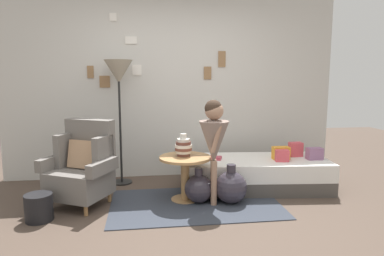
{
  "coord_description": "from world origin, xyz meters",
  "views": [
    {
      "loc": [
        -0.42,
        -3.19,
        1.48
      ],
      "look_at": [
        0.15,
        0.95,
        0.85
      ],
      "focal_mm": 32.88,
      "sensor_mm": 36.0,
      "label": 1
    }
  ],
  "objects": [
    {
      "name": "pillow_extra",
      "position": [
        1.3,
        0.96,
        0.47
      ],
      "size": [
        0.18,
        0.14,
        0.15
      ],
      "primitive_type": "cube",
      "rotation": [
        0.0,
        0.0,
        -0.14
      ],
      "color": "#D64C56",
      "rests_on": "daybed"
    },
    {
      "name": "demijohn_near",
      "position": [
        0.2,
        0.71,
        0.17
      ],
      "size": [
        0.33,
        0.33,
        0.42
      ],
      "color": "#332D38",
      "rests_on": "ground"
    },
    {
      "name": "armchair",
      "position": [
        -1.13,
        0.86,
        0.44
      ],
      "size": [
        0.9,
        0.82,
        0.97
      ],
      "color": "#9E7042",
      "rests_on": "ground"
    },
    {
      "name": "ground_plane",
      "position": [
        0.0,
        0.0,
        0.0
      ],
      "size": [
        12.0,
        12.0,
        0.0
      ],
      "primitive_type": "plane",
      "color": "#4C3D33"
    },
    {
      "name": "pillow_mid",
      "position": [
        1.59,
        1.2,
        0.49
      ],
      "size": [
        0.17,
        0.13,
        0.19
      ],
      "primitive_type": "cube",
      "rotation": [
        0.0,
        0.0,
        0.03
      ],
      "color": "#D64C56",
      "rests_on": "daybed"
    },
    {
      "name": "daybed",
      "position": [
        0.99,
        1.12,
        0.2
      ],
      "size": [
        1.97,
        0.97,
        0.4
      ],
      "color": "#4C4742",
      "rests_on": "ground"
    },
    {
      "name": "magazine_basket",
      "position": [
        -1.51,
        0.43,
        0.14
      ],
      "size": [
        0.28,
        0.28,
        0.28
      ],
      "primitive_type": "cylinder",
      "color": "black",
      "rests_on": "ground"
    },
    {
      "name": "vase_striped",
      "position": [
        0.03,
        0.85,
        0.64
      ],
      "size": [
        0.2,
        0.2,
        0.27
      ],
      "color": "brown",
      "rests_on": "side_table"
    },
    {
      "name": "pillow_head",
      "position": [
        1.76,
        0.99,
        0.48
      ],
      "size": [
        0.2,
        0.12,
        0.15
      ],
      "primitive_type": "cube",
      "rotation": [
        0.0,
        0.0,
        0.01
      ],
      "color": "gray",
      "rests_on": "daybed"
    },
    {
      "name": "gallery_wall",
      "position": [
        -0.0,
        1.95,
        1.3
      ],
      "size": [
        4.8,
        0.12,
        2.6
      ],
      "color": "beige",
      "rests_on": "ground"
    },
    {
      "name": "side_table",
      "position": [
        0.05,
        0.81,
        0.39
      ],
      "size": [
        0.61,
        0.61,
        0.53
      ],
      "color": "tan",
      "rests_on": "ground"
    },
    {
      "name": "rug",
      "position": [
        0.15,
        0.66,
        0.01
      ],
      "size": [
        1.94,
        1.18,
        0.01
      ],
      "primitive_type": "cube",
      "color": "#333842",
      "rests_on": "ground"
    },
    {
      "name": "pillow_back",
      "position": [
        1.33,
        1.06,
        0.48
      ],
      "size": [
        0.21,
        0.12,
        0.16
      ],
      "primitive_type": "cube",
      "rotation": [
        0.0,
        0.0,
        0.01
      ],
      "color": "orange",
      "rests_on": "daybed"
    },
    {
      "name": "floor_lamp",
      "position": [
        -0.74,
        1.6,
        1.45
      ],
      "size": [
        0.38,
        0.38,
        1.68
      ],
      "color": "black",
      "rests_on": "ground"
    },
    {
      "name": "person_child",
      "position": [
        0.36,
        0.64,
        0.78
      ],
      "size": [
        0.34,
        0.34,
        1.21
      ],
      "color": "#A37A60",
      "rests_on": "ground"
    },
    {
      "name": "demijohn_far",
      "position": [
        0.56,
        0.64,
        0.19
      ],
      "size": [
        0.38,
        0.38,
        0.46
      ],
      "color": "#332D38",
      "rests_on": "ground"
    },
    {
      "name": "book_on_daybed",
      "position": [
        0.46,
        1.18,
        0.42
      ],
      "size": [
        0.26,
        0.22,
        0.03
      ],
      "primitive_type": "cube",
      "rotation": [
        0.0,
        0.0,
        -0.32
      ],
      "color": "#B43A4D",
      "rests_on": "daybed"
    }
  ]
}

